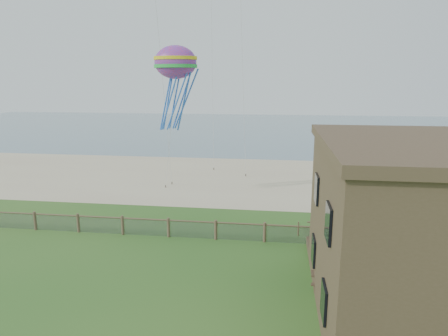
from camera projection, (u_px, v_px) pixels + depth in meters
The scene contains 7 objects.
ground at pixel (196, 288), 18.89m from camera, with size 160.00×160.00×0.00m, color #295B1F.
sand_beach at pixel (240, 178), 40.18m from camera, with size 72.00×20.00×0.02m, color #C0AB8A.
ocean at pixel (260, 128), 82.78m from camera, with size 160.00×68.00×0.02m, color slate.
chainlink_fence at pixel (216, 231), 24.58m from camera, with size 36.20×0.20×1.25m, color brown, non-canonical shape.
motel_deck at pixel (446, 254), 21.97m from camera, with size 15.00×2.00×0.50m, color brown.
picnic_table at pixel (329, 282), 18.72m from camera, with size 1.63×1.23×0.69m, color brown, non-canonical shape.
octopus_kite at pixel (176, 86), 31.53m from camera, with size 3.45×2.44×7.10m, color #F2263A, non-canonical shape.
Camera 1 is at (3.62, -16.90, 9.60)m, focal length 32.00 mm.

